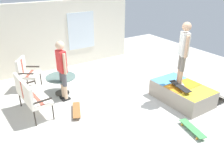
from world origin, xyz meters
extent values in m
cube|color=beige|center=(0.00, 0.00, -0.05)|extent=(12.00, 12.00, 0.10)
cube|color=silver|center=(3.80, 0.50, 1.25)|extent=(0.20, 6.00, 2.51)
cube|color=silver|center=(3.69, -0.40, 1.35)|extent=(0.03, 1.10, 1.40)
cube|color=gray|center=(-0.66, -1.46, 0.25)|extent=(1.68, 1.08, 0.49)
cube|color=yellow|center=(-1.22, -1.46, 0.50)|extent=(0.55, 1.02, 0.01)
cube|color=orange|center=(-0.66, -1.46, 0.50)|extent=(0.55, 1.02, 0.01)
cube|color=#4C99D8|center=(-0.11, -1.45, 0.50)|extent=(0.55, 1.02, 0.01)
cylinder|color=#B2B2B7|center=(-0.67, -0.95, 0.47)|extent=(1.60, 0.07, 0.05)
cube|color=gray|center=(-0.65, -2.29, 0.22)|extent=(1.63, 0.72, 0.41)
cylinder|color=#2D2823|center=(0.43, 2.04, 0.22)|extent=(0.04, 0.04, 0.44)
cylinder|color=#2D2823|center=(1.60, 2.12, 0.22)|extent=(0.04, 0.04, 0.44)
cylinder|color=#2D2823|center=(0.40, 2.51, 0.22)|extent=(0.04, 0.04, 0.44)
cylinder|color=#2D2823|center=(1.56, 2.59, 0.22)|extent=(0.04, 0.04, 0.44)
cube|color=silver|center=(1.00, 2.32, 0.48)|extent=(1.29, 0.64, 0.08)
cube|color=#B74738|center=(1.00, 2.32, 0.52)|extent=(1.21, 0.19, 0.00)
cube|color=silver|center=(0.98, 2.55, 0.77)|extent=(1.25, 0.17, 0.50)
cube|color=#B74738|center=(0.98, 2.55, 0.77)|extent=(0.11, 0.09, 0.46)
cube|color=#2D2823|center=(0.39, 2.27, 0.64)|extent=(0.07, 0.47, 0.04)
cube|color=#2D2823|center=(1.60, 2.36, 0.64)|extent=(0.07, 0.47, 0.04)
cylinder|color=#2D2823|center=(2.17, 1.98, 0.22)|extent=(0.04, 0.04, 0.44)
cylinder|color=#2D2823|center=(2.62, 1.68, 0.22)|extent=(0.04, 0.04, 0.44)
cylinder|color=#2D2823|center=(2.43, 2.37, 0.22)|extent=(0.04, 0.04, 0.44)
cylinder|color=#2D2823|center=(2.88, 2.07, 0.22)|extent=(0.04, 0.04, 0.44)
cube|color=silver|center=(2.53, 2.03, 0.48)|extent=(0.82, 0.80, 0.08)
cube|color=#B74738|center=(2.53, 2.03, 0.52)|extent=(0.54, 0.40, 0.00)
cube|color=silver|center=(2.66, 2.22, 0.77)|extent=(0.56, 0.41, 0.50)
cube|color=#B74738|center=(2.66, 2.22, 0.77)|extent=(0.13, 0.13, 0.46)
cube|color=#2D2823|center=(2.29, 2.19, 0.64)|extent=(0.29, 0.41, 0.04)
cube|color=#2D2823|center=(2.77, 1.87, 0.64)|extent=(0.29, 0.41, 0.04)
cylinder|color=#2D2823|center=(1.65, 1.32, 0.28)|extent=(0.06, 0.06, 0.55)
cylinder|color=#2D2823|center=(1.65, 1.32, 0.01)|extent=(0.44, 0.44, 0.03)
cylinder|color=#4C6660|center=(1.65, 1.32, 0.56)|extent=(0.90, 0.90, 0.02)
cube|color=black|center=(1.19, 1.38, 0.03)|extent=(0.13, 0.25, 0.05)
cylinder|color=beige|center=(1.19, 1.38, 0.26)|extent=(0.10, 0.10, 0.42)
cylinder|color=#4C4C51|center=(1.19, 1.38, 0.68)|extent=(0.13, 0.13, 0.42)
cube|color=black|center=(1.36, 1.39, 0.03)|extent=(0.13, 0.25, 0.05)
cylinder|color=beige|center=(1.36, 1.39, 0.26)|extent=(0.10, 0.10, 0.42)
cylinder|color=#4C4C51|center=(1.36, 1.39, 0.68)|extent=(0.13, 0.13, 0.42)
cube|color=red|center=(1.28, 1.39, 1.20)|extent=(0.33, 0.21, 0.62)
sphere|color=beige|center=(1.28, 1.39, 1.65)|extent=(0.24, 0.24, 0.24)
cylinder|color=beige|center=(1.08, 1.37, 1.18)|extent=(0.08, 0.08, 0.59)
cylinder|color=beige|center=(1.48, 1.40, 1.18)|extent=(0.08, 0.08, 0.59)
cube|color=silver|center=(-0.50, -1.41, 0.53)|extent=(0.21, 0.26, 0.05)
cylinder|color=tan|center=(-0.50, -1.41, 0.76)|extent=(0.10, 0.10, 0.42)
cylinder|color=slate|center=(-0.50, -1.41, 1.18)|extent=(0.13, 0.13, 0.42)
cube|color=silver|center=(-0.65, -1.33, 0.53)|extent=(0.21, 0.26, 0.05)
cylinder|color=tan|center=(-0.65, -1.33, 0.76)|extent=(0.10, 0.10, 0.42)
cylinder|color=slate|center=(-0.65, -1.33, 1.18)|extent=(0.13, 0.13, 0.42)
cube|color=silver|center=(-0.57, -1.37, 1.71)|extent=(0.37, 0.31, 0.62)
sphere|color=tan|center=(-0.57, -1.37, 2.17)|extent=(0.24, 0.24, 0.24)
cylinder|color=tan|center=(-0.40, -1.47, 1.69)|extent=(0.08, 0.08, 0.59)
cylinder|color=tan|center=(-0.75, -1.27, 1.69)|extent=(0.08, 0.08, 0.59)
cube|color=brown|center=(0.40, 1.42, 0.09)|extent=(0.81, 0.50, 0.02)
cylinder|color=#333333|center=(0.62, 1.23, 0.03)|extent=(0.06, 0.05, 0.06)
cylinder|color=#333333|center=(0.69, 1.38, 0.03)|extent=(0.06, 0.05, 0.06)
cylinder|color=#333333|center=(0.11, 1.45, 0.03)|extent=(0.06, 0.05, 0.06)
cylinder|color=#333333|center=(0.17, 1.60, 0.03)|extent=(0.06, 0.05, 0.06)
cube|color=#3F8C4C|center=(-1.83, -0.56, 0.09)|extent=(0.82, 0.37, 0.02)
cylinder|color=gold|center=(-1.57, -0.70, 0.03)|extent=(0.06, 0.04, 0.06)
cylinder|color=gold|center=(-1.54, -0.54, 0.03)|extent=(0.06, 0.04, 0.06)
cylinder|color=gold|center=(-2.12, -0.58, 0.03)|extent=(0.06, 0.04, 0.06)
cylinder|color=gold|center=(-2.08, -0.42, 0.03)|extent=(0.06, 0.04, 0.06)
cube|color=black|center=(-0.77, -1.19, 0.60)|extent=(0.82, 0.36, 0.01)
cylinder|color=gold|center=(-0.52, -1.33, 0.53)|extent=(0.06, 0.04, 0.06)
cylinder|color=gold|center=(-0.48, -1.17, 0.53)|extent=(0.06, 0.04, 0.06)
cylinder|color=gold|center=(-1.07, -1.21, 0.53)|extent=(0.06, 0.04, 0.06)
cylinder|color=gold|center=(-1.03, -1.06, 0.53)|extent=(0.06, 0.04, 0.06)
camera|label=1|loc=(-4.54, 3.44, 3.44)|focal=36.95mm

